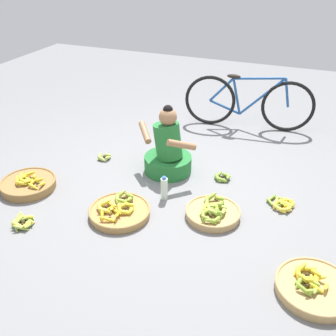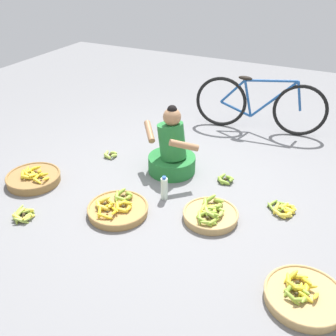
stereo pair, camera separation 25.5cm
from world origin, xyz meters
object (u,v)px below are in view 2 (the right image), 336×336
object	(u,v)px
banana_basket_near_bicycle	(118,209)
water_bottle	(164,188)
loose_bananas_mid_left	(283,209)
loose_bananas_mid_right	(24,215)
bicycle_leaning	(259,105)
banana_basket_back_right	(211,214)
loose_bananas_back_center	(110,155)
banana_basket_back_left	(304,296)
loose_bananas_front_center	(225,179)
banana_basket_near_vendor	(33,178)
vendor_woman_front	(172,151)

from	to	relation	value
banana_basket_near_bicycle	water_bottle	xyz separation A→B (m)	(0.29, 0.41, 0.07)
loose_bananas_mid_left	loose_bananas_mid_right	world-z (taller)	loose_bananas_mid_right
banana_basket_near_bicycle	bicycle_leaning	bearing A→B (deg)	74.16
banana_basket_back_right	banana_basket_near_bicycle	xyz separation A→B (m)	(-0.82, -0.30, -0.00)
bicycle_leaning	loose_bananas_back_center	distance (m)	2.05
banana_basket_back_left	loose_bananas_front_center	distance (m)	1.62
bicycle_leaning	banana_basket_near_vendor	bearing A→B (deg)	-127.12
vendor_woman_front	banana_basket_back_right	distance (m)	0.95
banana_basket_back_left	water_bottle	bearing A→B (deg)	154.38
banana_basket_back_right	loose_bananas_back_center	world-z (taller)	banana_basket_back_right
banana_basket_back_right	water_bottle	world-z (taller)	water_bottle
bicycle_leaning	banana_basket_near_vendor	xyz separation A→B (m)	(-1.77, -2.33, -0.30)
vendor_woman_front	banana_basket_near_vendor	distance (m)	1.49
banana_basket_near_bicycle	loose_bananas_front_center	distance (m)	1.21
banana_basket_near_vendor	loose_bananas_front_center	xyz separation A→B (m)	(1.82, 0.90, -0.03)
banana_basket_near_bicycle	loose_bananas_mid_right	size ratio (longest dim) A/B	2.39
loose_bananas_mid_right	water_bottle	world-z (taller)	water_bottle
loose_bananas_front_center	water_bottle	distance (m)	0.72
vendor_woman_front	bicycle_leaning	world-z (taller)	vendor_woman_front
banana_basket_near_vendor	banana_basket_near_bicycle	bearing A→B (deg)	-3.28
vendor_woman_front	loose_bananas_mid_left	size ratio (longest dim) A/B	2.60
banana_basket_near_bicycle	banana_basket_near_vendor	bearing A→B (deg)	176.72
banana_basket_near_bicycle	banana_basket_back_left	size ratio (longest dim) A/B	0.99
bicycle_leaning	banana_basket_near_bicycle	bearing A→B (deg)	-105.84
bicycle_leaning	banana_basket_back_right	world-z (taller)	bicycle_leaning
vendor_woman_front	banana_basket_back_right	world-z (taller)	vendor_woman_front
loose_bananas_front_center	banana_basket_back_left	bearing A→B (deg)	-51.09
bicycle_leaning	loose_bananas_mid_left	world-z (taller)	bicycle_leaning
banana_basket_back_right	water_bottle	bearing A→B (deg)	168.58
banana_basket_back_left	water_bottle	world-z (taller)	water_bottle
banana_basket_back_left	loose_bananas_back_center	bearing A→B (deg)	153.87
banana_basket_near_vendor	bicycle_leaning	bearing A→B (deg)	52.88
loose_bananas_mid_left	loose_bananas_back_center	world-z (taller)	loose_bananas_mid_left
banana_basket_near_bicycle	loose_bananas_mid_left	size ratio (longest dim) A/B	1.93
bicycle_leaning	loose_bananas_mid_left	bearing A→B (deg)	-67.08
banana_basket_back_right	loose_bananas_mid_left	bearing A→B (deg)	34.79
loose_bananas_front_center	loose_bananas_back_center	size ratio (longest dim) A/B	1.24
banana_basket_back_right	banana_basket_near_bicycle	distance (m)	0.87
bicycle_leaning	water_bottle	xyz separation A→B (m)	(-0.39, -1.99, -0.24)
banana_basket_back_right	banana_basket_back_left	xyz separation A→B (m)	(0.93, -0.60, -0.00)
banana_basket_near_vendor	loose_bananas_back_center	distance (m)	0.93
banana_basket_near_bicycle	loose_bananas_back_center	world-z (taller)	banana_basket_near_bicycle
vendor_woman_front	loose_bananas_mid_left	world-z (taller)	vendor_woman_front
banana_basket_back_right	banana_basket_back_left	bearing A→B (deg)	-32.51
loose_bananas_mid_right	loose_bananas_back_center	bearing A→B (deg)	87.14
banana_basket_back_left	bicycle_leaning	bearing A→B (deg)	111.67
loose_bananas_mid_right	banana_basket_near_bicycle	bearing A→B (deg)	31.21
banana_basket_back_right	loose_bananas_mid_right	distance (m)	1.72
banana_basket_near_vendor	loose_bananas_back_center	size ratio (longest dim) A/B	3.43
vendor_woman_front	banana_basket_near_vendor	size ratio (longest dim) A/B	1.37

